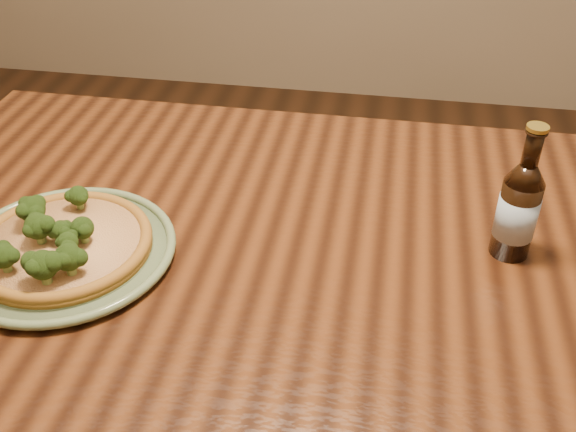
% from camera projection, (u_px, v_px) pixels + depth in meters
% --- Properties ---
extents(table, '(1.60, 0.90, 0.75)m').
position_uv_depth(table, '(361.00, 305.00, 1.05)').
color(table, '#47230F').
rests_on(table, ground).
extents(plate, '(0.33, 0.33, 0.02)m').
position_uv_depth(plate, '(65.00, 251.00, 0.99)').
color(plate, '#647752').
rests_on(plate, table).
extents(pizza, '(0.26, 0.26, 0.07)m').
position_uv_depth(pizza, '(61.00, 243.00, 0.98)').
color(pizza, '#916020').
rests_on(pizza, plate).
extents(beer_bottle, '(0.06, 0.06, 0.21)m').
position_uv_depth(beer_bottle, '(518.00, 209.00, 0.96)').
color(beer_bottle, black).
rests_on(beer_bottle, table).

